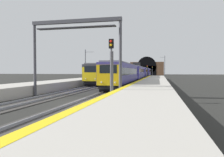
% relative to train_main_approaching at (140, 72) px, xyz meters
% --- Properties ---
extents(ground_plane, '(320.00, 320.00, 0.00)m').
position_rel_train_main_approaching_xyz_m(ground_plane, '(-46.71, 0.00, -2.17)').
color(ground_plane, black).
extents(platform_right, '(112.00, 4.57, 1.07)m').
position_rel_train_main_approaching_xyz_m(platform_right, '(-46.71, -4.53, -1.64)').
color(platform_right, '#ADA89E').
rests_on(platform_right, ground_plane).
extents(platform_right_edge_strip, '(112.00, 0.50, 0.01)m').
position_rel_train_main_approaching_xyz_m(platform_right_edge_strip, '(-46.71, -2.50, -1.09)').
color(platform_right_edge_strip, yellow).
rests_on(platform_right_edge_strip, platform_right).
extents(track_main_line, '(160.00, 2.79, 0.21)m').
position_rel_train_main_approaching_xyz_m(track_main_line, '(-46.71, 0.00, -2.13)').
color(track_main_line, '#383533').
rests_on(track_main_line, ground_plane).
extents(track_adjacent_line, '(160.00, 2.89, 0.21)m').
position_rel_train_main_approaching_xyz_m(track_adjacent_line, '(-46.71, 4.87, -2.13)').
color(track_adjacent_line, '#383533').
rests_on(track_adjacent_line, ground_plane).
extents(train_main_approaching, '(79.88, 3.05, 4.66)m').
position_rel_train_main_approaching_xyz_m(train_main_approaching, '(0.00, 0.00, 0.00)').
color(train_main_approaching, navy).
rests_on(train_main_approaching, ground_plane).
extents(train_adjacent_platform, '(62.52, 2.91, 4.74)m').
position_rel_train_main_approaching_xyz_m(train_adjacent_platform, '(-0.22, 4.87, 0.05)').
color(train_adjacent_platform, '#333338').
rests_on(train_adjacent_platform, ground_plane).
extents(railway_signal_near, '(0.39, 0.38, 5.13)m').
position_rel_train_main_approaching_xyz_m(railway_signal_near, '(-45.98, -1.86, 0.84)').
color(railway_signal_near, '#4C4C54').
rests_on(railway_signal_near, ground_plane).
extents(railway_signal_mid, '(0.39, 0.38, 4.38)m').
position_rel_train_main_approaching_xyz_m(railway_signal_mid, '(3.07, -1.86, 0.43)').
color(railway_signal_mid, '#38383D').
rests_on(railway_signal_mid, ground_plane).
extents(railway_signal_far, '(0.39, 0.38, 4.91)m').
position_rel_train_main_approaching_xyz_m(railway_signal_far, '(43.85, -1.86, 0.82)').
color(railway_signal_far, '#38383D').
rests_on(railway_signal_far, ground_plane).
extents(overhead_signal_gantry, '(0.70, 9.24, 7.61)m').
position_rel_train_main_approaching_xyz_m(overhead_signal_gantry, '(-43.04, 2.43, 3.58)').
color(overhead_signal_gantry, '#3F3F47').
rests_on(overhead_signal_gantry, ground_plane).
extents(tunnel_portal, '(2.83, 20.49, 11.49)m').
position_rel_train_main_approaching_xyz_m(tunnel_portal, '(71.23, 2.43, 1.97)').
color(tunnel_portal, brown).
rests_on(tunnel_portal, ground_plane).
extents(catenary_mast_near, '(0.22, 2.24, 7.77)m').
position_rel_train_main_approaching_xyz_m(catenary_mast_near, '(-13.50, 12.04, 1.83)').
color(catenary_mast_near, '#595B60').
rests_on(catenary_mast_near, ground_plane).
extents(catenary_mast_far, '(0.22, 1.82, 8.09)m').
position_rel_train_main_approaching_xyz_m(catenary_mast_far, '(15.74, -7.19, 1.97)').
color(catenary_mast_far, '#595B60').
rests_on(catenary_mast_far, ground_plane).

